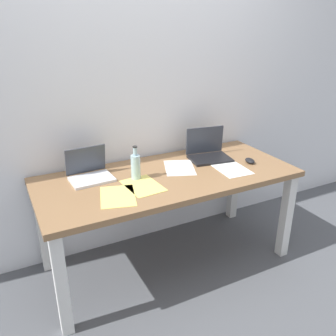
# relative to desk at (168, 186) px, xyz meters

# --- Properties ---
(ground_plane) EXTENTS (8.00, 8.00, 0.00)m
(ground_plane) POSITION_rel_desk_xyz_m (0.00, 0.00, -0.65)
(ground_plane) COLOR #515459
(back_wall) EXTENTS (5.20, 0.08, 2.60)m
(back_wall) POSITION_rel_desk_xyz_m (0.00, 0.46, 0.65)
(back_wall) COLOR white
(back_wall) RESTS_ON ground
(desk) EXTENTS (1.82, 0.79, 0.74)m
(desk) POSITION_rel_desk_xyz_m (0.00, 0.00, 0.00)
(desk) COLOR olive
(desk) RESTS_ON ground
(laptop_left) EXTENTS (0.29, 0.24, 0.21)m
(laptop_left) POSITION_rel_desk_xyz_m (-0.51, 0.18, 0.14)
(laptop_left) COLOR silver
(laptop_left) RESTS_ON desk
(laptop_right) EXTENTS (0.34, 0.28, 0.23)m
(laptop_right) POSITION_rel_desk_xyz_m (0.43, 0.15, 0.14)
(laptop_right) COLOR black
(laptop_right) RESTS_ON desk
(beer_bottle) EXTENTS (0.07, 0.07, 0.24)m
(beer_bottle) POSITION_rel_desk_xyz_m (-0.23, 0.04, 0.18)
(beer_bottle) COLOR #99B7C1
(beer_bottle) RESTS_ON desk
(computer_mouse) EXTENTS (0.08, 0.11, 0.03)m
(computer_mouse) POSITION_rel_desk_xyz_m (0.66, -0.08, 0.11)
(computer_mouse) COLOR black
(computer_mouse) RESTS_ON desk
(paper_sheet_front_right) EXTENTS (0.23, 0.31, 0.00)m
(paper_sheet_front_right) POSITION_rel_desk_xyz_m (0.46, -0.12, 0.09)
(paper_sheet_front_right) COLOR white
(paper_sheet_front_right) RESTS_ON desk
(paper_sheet_front_left) EXTENTS (0.28, 0.34, 0.00)m
(paper_sheet_front_left) POSITION_rel_desk_xyz_m (-0.43, -0.16, 0.09)
(paper_sheet_front_left) COLOR #F4E06B
(paper_sheet_front_left) RESTS_ON desk
(paper_sheet_near_back) EXTENTS (0.30, 0.35, 0.00)m
(paper_sheet_near_back) POSITION_rel_desk_xyz_m (0.13, 0.07, 0.09)
(paper_sheet_near_back) COLOR white
(paper_sheet_near_back) RESTS_ON desk
(paper_yellow_folder) EXTENTS (0.23, 0.31, 0.00)m
(paper_yellow_folder) POSITION_rel_desk_xyz_m (-0.23, -0.09, 0.09)
(paper_yellow_folder) COLOR #F4E06B
(paper_yellow_folder) RESTS_ON desk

